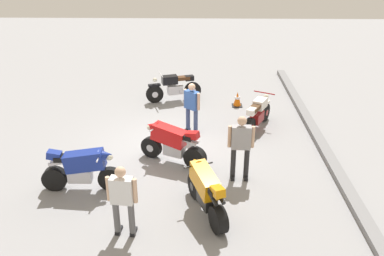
% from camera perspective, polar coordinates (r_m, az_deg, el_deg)
% --- Properties ---
extents(ground_plane, '(40.00, 40.00, 0.00)m').
position_cam_1_polar(ground_plane, '(12.26, -3.72, -2.37)').
color(ground_plane, gray).
extents(curb_edge, '(14.00, 0.30, 0.15)m').
position_cam_1_polar(curb_edge, '(12.69, 17.46, -2.17)').
color(curb_edge, gray).
rests_on(curb_edge, ground).
extents(motorcycle_red_sportbike, '(1.04, 1.85, 1.14)m').
position_cam_1_polar(motorcycle_red_sportbike, '(11.09, -2.76, -2.02)').
color(motorcycle_red_sportbike, black).
rests_on(motorcycle_red_sportbike, ground).
extents(motorcycle_blue_sportbike, '(0.70, 1.95, 1.14)m').
position_cam_1_polar(motorcycle_blue_sportbike, '(10.26, -14.95, -5.37)').
color(motorcycle_blue_sportbike, black).
rests_on(motorcycle_blue_sportbike, ground).
extents(motorcycle_black_cruiser, '(0.86, 2.03, 1.09)m').
position_cam_1_polar(motorcycle_black_cruiser, '(15.35, -2.49, 5.65)').
color(motorcycle_black_cruiser, black).
rests_on(motorcycle_black_cruiser, ground).
extents(motorcycle_cream_vintage, '(1.80, 1.08, 1.07)m').
position_cam_1_polar(motorcycle_cream_vintage, '(13.24, 9.03, 1.88)').
color(motorcycle_cream_vintage, black).
rests_on(motorcycle_cream_vintage, ground).
extents(motorcycle_orange_sportbike, '(1.88, 0.98, 1.14)m').
position_cam_1_polar(motorcycle_orange_sportbike, '(9.13, 1.94, -8.58)').
color(motorcycle_orange_sportbike, black).
rests_on(motorcycle_orange_sportbike, ground).
extents(person_in_white_shirt, '(0.35, 0.64, 1.62)m').
position_cam_1_polar(person_in_white_shirt, '(8.45, -9.57, -9.45)').
color(person_in_white_shirt, '#59595B').
rests_on(person_in_white_shirt, ground).
extents(person_in_blue_shirt, '(0.52, 0.55, 1.61)m').
position_cam_1_polar(person_in_blue_shirt, '(12.65, -0.04, 3.15)').
color(person_in_blue_shirt, '#384772').
rests_on(person_in_blue_shirt, ground).
extents(person_in_gray_shirt, '(0.31, 0.66, 1.71)m').
position_cam_1_polar(person_in_gray_shirt, '(10.27, 6.75, -2.14)').
color(person_in_gray_shirt, '#262628').
rests_on(person_in_gray_shirt, ground).
extents(traffic_cone, '(0.36, 0.36, 0.53)m').
position_cam_1_polar(traffic_cone, '(15.01, 6.27, 3.98)').
color(traffic_cone, black).
rests_on(traffic_cone, ground).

